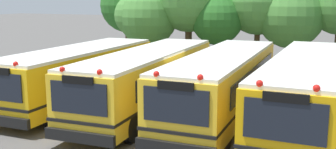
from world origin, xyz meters
TOP-DOWN VIEW (x-y plane):
  - ground_plane at (0.00, 0.00)m, footprint 160.00×160.00m
  - school_bus_0 at (-4.97, -0.14)m, footprint 2.67×9.88m
  - school_bus_1 at (-1.56, -0.03)m, footprint 2.72×10.95m
  - school_bus_2 at (1.65, 0.16)m, footprint 2.51×10.84m
  - school_bus_3 at (4.84, 0.03)m, footprint 2.79×11.55m
  - tree_0 at (-7.62, 10.06)m, footprint 3.91×3.78m
  - tree_1 at (-5.91, 8.77)m, footprint 4.08×3.88m
  - tree_3 at (-1.32, 9.58)m, footprint 3.30×3.30m
  - tree_4 at (1.02, 10.59)m, footprint 4.13×4.13m
  - tree_5 at (3.05, 10.57)m, footprint 4.07×4.07m

SIDE VIEW (x-z plane):
  - ground_plane at x=0.00m, z-range 0.00..0.00m
  - school_bus_0 at x=-4.97m, z-range 0.07..2.71m
  - school_bus_1 at x=-1.56m, z-range 0.07..2.74m
  - school_bus_2 at x=1.65m, z-range 0.07..2.77m
  - school_bus_3 at x=4.84m, z-range 0.07..2.83m
  - tree_3 at x=-1.32m, z-range 0.93..6.02m
  - tree_1 at x=-5.91m, z-range 0.81..6.28m
  - tree_5 at x=3.05m, z-range 0.93..6.67m
  - tree_0 at x=-7.62m, z-range 1.16..7.28m
  - tree_4 at x=1.02m, z-range 1.21..7.75m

